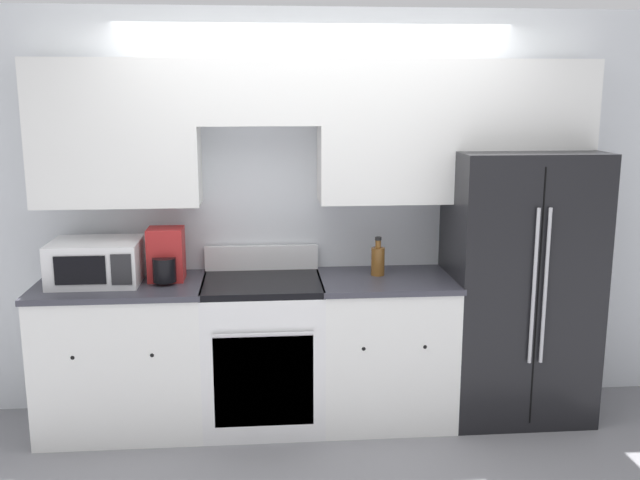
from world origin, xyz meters
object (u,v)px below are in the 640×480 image
Objects in this scene: refrigerator at (516,284)px; microwave at (96,262)px; oven_range at (263,351)px; bottle at (378,260)px.

microwave is at bearing -179.60° from refrigerator.
refrigerator is (1.64, 0.06, 0.39)m from oven_range.
refrigerator reaches higher than microwave.
microwave is 2.16× the size of bottle.
bottle is (-0.90, 0.02, 0.17)m from refrigerator.
oven_range is 1.69m from refrigerator.
microwave reaches higher than oven_range.
oven_range is 0.93m from bottle.
bottle is at bearing 178.84° from refrigerator.
microwave is (-2.64, -0.02, 0.20)m from refrigerator.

